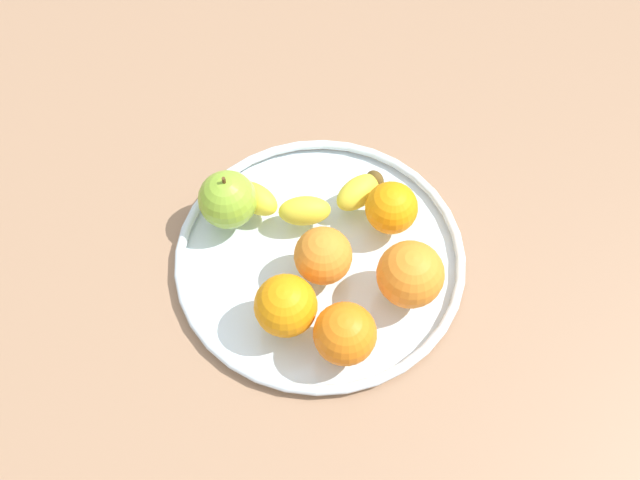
% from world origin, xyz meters
% --- Properties ---
extents(ground_plane, '(1.31, 1.31, 0.04)m').
position_xyz_m(ground_plane, '(0.00, 0.00, -0.02)').
color(ground_plane, '#9A7355').
extents(fruit_bowl, '(0.36, 0.36, 0.02)m').
position_xyz_m(fruit_bowl, '(0.00, 0.00, 0.01)').
color(fruit_bowl, silver).
rests_on(fruit_bowl, ground_plane).
extents(banana, '(0.20, 0.10, 0.04)m').
position_xyz_m(banana, '(0.01, 0.07, 0.04)').
color(banana, yellow).
rests_on(banana, fruit_bowl).
extents(apple, '(0.07, 0.07, 0.08)m').
position_xyz_m(apple, '(-0.09, 0.09, 0.05)').
color(apple, '#89B330').
rests_on(apple, fruit_bowl).
extents(orange_front_right, '(0.07, 0.07, 0.07)m').
position_xyz_m(orange_front_right, '(-0.01, -0.02, 0.05)').
color(orange_front_right, orange).
rests_on(orange_front_right, fruit_bowl).
extents(orange_back_left, '(0.08, 0.08, 0.08)m').
position_xyz_m(orange_back_left, '(0.08, -0.08, 0.06)').
color(orange_back_left, orange).
rests_on(orange_back_left, fruit_bowl).
extents(orange_back_right, '(0.07, 0.07, 0.07)m').
position_xyz_m(orange_back_right, '(-0.07, -0.07, 0.05)').
color(orange_back_right, orange).
rests_on(orange_back_right, fruit_bowl).
extents(orange_front_left, '(0.07, 0.07, 0.07)m').
position_xyz_m(orange_front_left, '(-0.02, -0.12, 0.05)').
color(orange_front_left, orange).
rests_on(orange_front_left, fruit_bowl).
extents(orange_center, '(0.06, 0.06, 0.06)m').
position_xyz_m(orange_center, '(0.10, 0.01, 0.05)').
color(orange_center, orange).
rests_on(orange_center, fruit_bowl).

